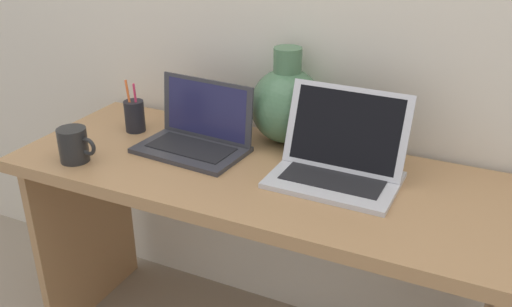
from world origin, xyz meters
The scene contains 6 objects.
desk centered at (0.00, 0.00, 0.59)m, with size 1.50×0.58×0.75m.
laptop_left centered at (-0.23, 0.06, 0.81)m, with size 0.35×0.24×0.21m.
laptop_right centered at (0.24, 0.06, 0.82)m, with size 0.36×0.26×0.25m.
green_vase centered at (0.00, 0.23, 0.88)m, with size 0.23×0.23×0.31m.
coffee_mug centered at (-0.52, -0.19, 0.81)m, with size 0.13×0.09×0.11m.
pen_cup centered at (-0.50, 0.09, 0.81)m, with size 0.07×0.07×0.18m.
Camera 1 is at (0.63, -1.33, 1.50)m, focal length 38.90 mm.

